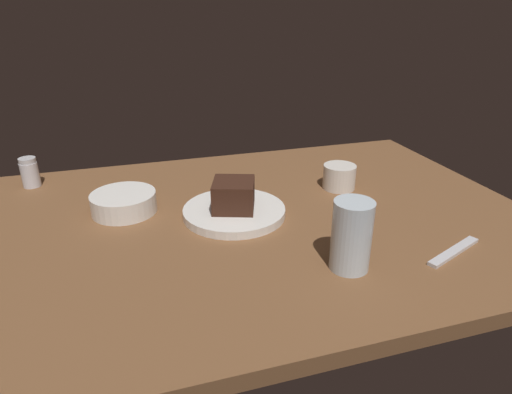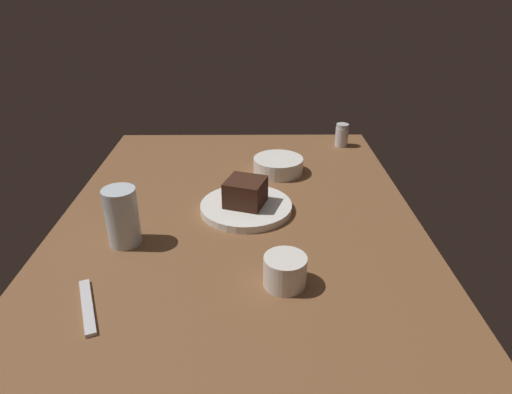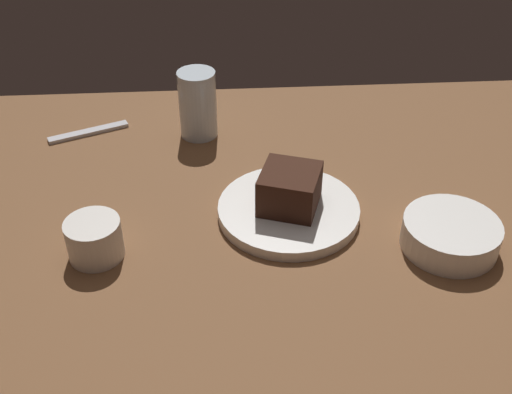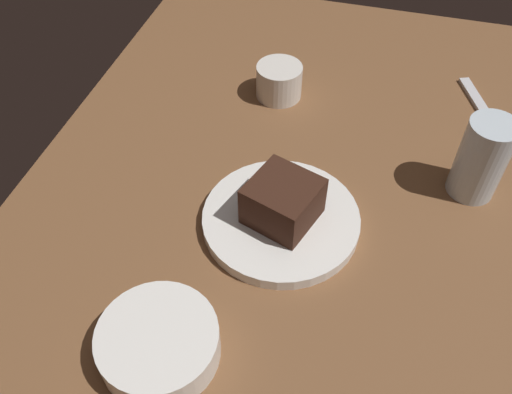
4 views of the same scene
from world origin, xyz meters
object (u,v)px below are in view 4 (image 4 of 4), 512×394
at_px(chocolate_cake_slice, 283,201).
at_px(side_bowl, 159,343).
at_px(water_glass, 482,159).
at_px(coffee_cup, 279,81).
at_px(dessert_spoon, 480,105).
at_px(dessert_plate, 281,220).

bearing_deg(chocolate_cake_slice, side_bowl, 158.18).
height_order(water_glass, coffee_cup, water_glass).
relative_size(side_bowl, coffee_cup, 1.77).
relative_size(chocolate_cake_slice, coffee_cup, 1.09).
xyz_separation_m(side_bowl, coffee_cup, (0.51, -0.01, 0.01)).
relative_size(chocolate_cake_slice, dessert_spoon, 0.58).
relative_size(water_glass, dessert_spoon, 0.84).
xyz_separation_m(chocolate_cake_slice, dessert_spoon, (0.35, -0.27, -0.05)).
height_order(chocolate_cake_slice, dessert_spoon, chocolate_cake_slice).
height_order(side_bowl, dessert_spoon, side_bowl).
xyz_separation_m(water_glass, coffee_cup, (0.15, 0.33, -0.03)).
relative_size(water_glass, coffee_cup, 1.58).
bearing_deg(chocolate_cake_slice, coffee_cup, 14.76).
bearing_deg(water_glass, side_bowl, 136.80).
relative_size(water_glass, side_bowl, 0.89).
distance_m(coffee_cup, dessert_spoon, 0.35).
bearing_deg(dessert_spoon, coffee_cup, 77.98).
relative_size(dessert_plate, side_bowl, 1.57).
xyz_separation_m(side_bowl, dessert_spoon, (0.58, -0.36, -0.02)).
bearing_deg(side_bowl, water_glass, -43.20).
bearing_deg(chocolate_cake_slice, dessert_plate, 59.59).
xyz_separation_m(dessert_plate, dessert_spoon, (0.35, -0.27, -0.01)).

